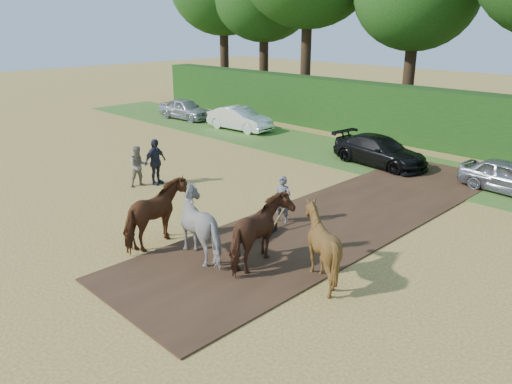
{
  "coord_description": "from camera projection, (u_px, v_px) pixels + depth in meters",
  "views": [
    {
      "loc": [
        10.6,
        -6.21,
        6.34
      ],
      "look_at": [
        0.44,
        3.87,
        1.4
      ],
      "focal_mm": 35.0,
      "sensor_mm": 36.0,
      "label": 1
    }
  ],
  "objects": [
    {
      "name": "grass_verge",
      "position": [
        407.0,
        167.0,
        22.63
      ],
      "size": [
        50.0,
        5.0,
        0.03
      ],
      "primitive_type": "cube",
      "color": "#38601E",
      "rests_on": "ground"
    },
    {
      "name": "spectator_far",
      "position": [
        155.0,
        162.0,
        20.09
      ],
      "size": [
        0.65,
        1.16,
        1.88
      ],
      "primitive_type": "imported",
      "rotation": [
        0.0,
        0.0,
        1.75
      ],
      "color": "#272934",
      "rests_on": "ground"
    },
    {
      "name": "parked_cars",
      "position": [
        352.0,
        143.0,
        24.33
      ],
      "size": [
        30.66,
        2.84,
        1.44
      ],
      "color": "#A6A7AD",
      "rests_on": "ground"
    },
    {
      "name": "hedgerow",
      "position": [
        456.0,
        122.0,
        25.14
      ],
      "size": [
        46.0,
        1.6,
        3.0
      ],
      "primitive_type": "cube",
      "color": "#14380F",
      "rests_on": "ground"
    },
    {
      "name": "plough_team",
      "position": [
        235.0,
        228.0,
        13.63
      ],
      "size": [
        6.44,
        5.37,
        1.93
      ],
      "color": "brown",
      "rests_on": "ground"
    },
    {
      "name": "spectator_near",
      "position": [
        139.0,
        166.0,
        19.87
      ],
      "size": [
        0.82,
        0.94,
        1.65
      ],
      "primitive_type": "imported",
      "rotation": [
        0.0,
        0.0,
        1.3
      ],
      "color": "tan",
      "rests_on": "ground"
    },
    {
      "name": "earth_strip",
      "position": [
        343.0,
        216.0,
        16.96
      ],
      "size": [
        4.5,
        17.0,
        0.05
      ],
      "primitive_type": "cube",
      "color": "#472D1C",
      "rests_on": "ground"
    },
    {
      "name": "ground",
      "position": [
        142.0,
        271.0,
        13.32
      ],
      "size": [
        120.0,
        120.0,
        0.0
      ],
      "primitive_type": "plane",
      "color": "gold",
      "rests_on": "ground"
    }
  ]
}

